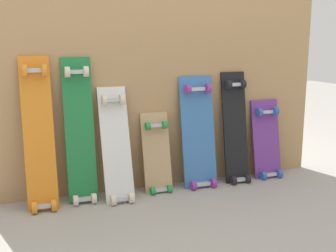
{
  "coord_description": "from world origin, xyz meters",
  "views": [
    {
      "loc": [
        -0.91,
        -2.57,
        0.98
      ],
      "look_at": [
        0.0,
        -0.07,
        0.44
      ],
      "focal_mm": 45.0,
      "sensor_mm": 36.0,
      "label": 1
    }
  ],
  "objects": [
    {
      "name": "ground_plane",
      "position": [
        0.0,
        0.0,
        0.0
      ],
      "size": [
        12.0,
        12.0,
        0.0
      ],
      "primitive_type": "plane",
      "color": "#9E9991"
    },
    {
      "name": "plywood_wall_panel",
      "position": [
        0.0,
        0.07,
        0.81
      ],
      "size": [
        2.32,
        0.04,
        1.62
      ],
      "primitive_type": "cube",
      "color": "tan",
      "rests_on": "ground"
    },
    {
      "name": "skateboard_orange",
      "position": [
        -0.8,
        -0.06,
        0.42
      ],
      "size": [
        0.18,
        0.26,
        0.96
      ],
      "color": "orange",
      "rests_on": "ground"
    },
    {
      "name": "skateboard_green",
      "position": [
        -0.56,
        -0.04,
        0.41
      ],
      "size": [
        0.18,
        0.21,
        0.95
      ],
      "color": "#1E7238",
      "rests_on": "ground"
    },
    {
      "name": "skateboard_white",
      "position": [
        -0.35,
        -0.08,
        0.32
      ],
      "size": [
        0.18,
        0.29,
        0.76
      ],
      "color": "silver",
      "rests_on": "ground"
    },
    {
      "name": "skateboard_natural",
      "position": [
        -0.06,
        -0.03,
        0.22
      ],
      "size": [
        0.19,
        0.19,
        0.59
      ],
      "color": "tan",
      "rests_on": "ground"
    },
    {
      "name": "skateboard_blue",
      "position": [
        0.23,
        -0.04,
        0.34
      ],
      "size": [
        0.24,
        0.21,
        0.81
      ],
      "color": "#386BAD",
      "rests_on": "ground"
    },
    {
      "name": "skateboard_black",
      "position": [
        0.52,
        -0.04,
        0.35
      ],
      "size": [
        0.18,
        0.2,
        0.83
      ],
      "color": "black",
      "rests_on": "ground"
    },
    {
      "name": "skateboard_purple",
      "position": [
        0.78,
        -0.03,
        0.25
      ],
      "size": [
        0.22,
        0.18,
        0.63
      ],
      "color": "#6B338C",
      "rests_on": "ground"
    }
  ]
}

